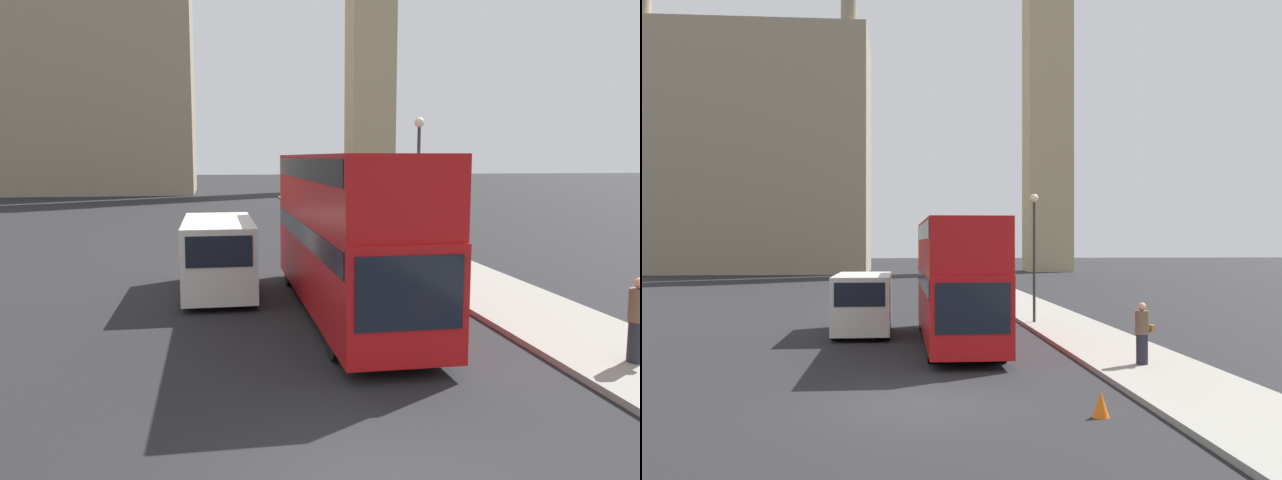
{
  "view_description": "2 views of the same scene",
  "coord_description": "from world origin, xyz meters",
  "views": [
    {
      "loc": [
        -1.97,
        -7.36,
        4.32
      ],
      "look_at": [
        1.15,
        10.76,
        1.88
      ],
      "focal_mm": 35.0,
      "sensor_mm": 36.0,
      "label": 1
    },
    {
      "loc": [
        -0.44,
        -16.11,
        3.63
      ],
      "look_at": [
        2.44,
        15.96,
        3.75
      ],
      "focal_mm": 40.0,
      "sensor_mm": 36.0,
      "label": 2
    }
  ],
  "objects": [
    {
      "name": "street_lamp",
      "position": [
        5.51,
        14.71,
        3.85
      ],
      "size": [
        0.36,
        0.36,
        5.61
      ],
      "color": "#2D332D",
      "rests_on": "sidewalk_strip"
    },
    {
      "name": "pedestrian",
      "position": [
        6.52,
        3.73,
        1.03
      ],
      "size": [
        0.55,
        0.39,
        1.76
      ],
      "color": "#23232D",
      "rests_on": "sidewalk_strip"
    },
    {
      "name": "red_double_decker_bus",
      "position": [
        1.64,
        9.37,
        2.46
      ],
      "size": [
        2.45,
        11.46,
        4.4
      ],
      "color": "#B71114",
      "rests_on": "ground_plane"
    },
    {
      "name": "building_block_distant",
      "position": [
        -17.44,
        72.32,
        14.47
      ],
      "size": [
        26.76,
        15.32,
        35.15
      ],
      "color": "gray",
      "rests_on": "ground_plane"
    },
    {
      "name": "sidewalk_strip",
      "position": [
        6.68,
        0.0,
        0.07
      ],
      "size": [
        3.36,
        120.0,
        0.15
      ],
      "color": "gray",
      "rests_on": "ground_plane"
    },
    {
      "name": "ground_plane",
      "position": [
        0.0,
        0.0,
        0.0
      ],
      "size": [
        300.0,
        300.0,
        0.0
      ],
      "primitive_type": "plane",
      "color": "black"
    },
    {
      "name": "white_van",
      "position": [
        -1.83,
        12.36,
        1.27
      ],
      "size": [
        2.18,
        5.44,
        2.36
      ],
      "color": "silver",
      "rests_on": "ground_plane"
    },
    {
      "name": "clock_tower",
      "position": [
        18.4,
        72.72,
        30.98
      ],
      "size": [
        5.96,
        6.13,
        60.44
      ],
      "color": "tan",
      "rests_on": "ground_plane"
    },
    {
      "name": "traffic_cone",
      "position": [
        3.75,
        -1.63,
        0.28
      ],
      "size": [
        0.36,
        0.36,
        0.55
      ],
      "color": "orange",
      "rests_on": "ground_plane"
    }
  ]
}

